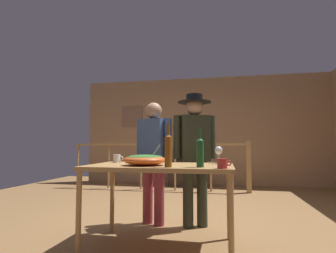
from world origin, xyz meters
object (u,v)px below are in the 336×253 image
at_px(flat_screen_tv, 187,153).
at_px(serving_table, 161,172).
at_px(mug_white, 117,158).
at_px(person_standing_right, 195,147).
at_px(framed_picture, 132,117).
at_px(person_standing_left, 154,153).
at_px(mug_red, 222,164).
at_px(stair_railing, 184,158).
at_px(wine_glass, 219,151).
at_px(tv_console, 187,175).
at_px(wine_bottle_amber, 168,150).
at_px(wine_bottle_green, 200,151).
at_px(salad_bowl, 145,159).

relative_size(flat_screen_tv, serving_table, 0.45).
height_order(mug_white, person_standing_right, person_standing_right).
bearing_deg(mug_white, framed_picture, 106.86).
bearing_deg(person_standing_left, flat_screen_tv, -68.29).
xyz_separation_m(framed_picture, person_standing_right, (2.09, -3.65, -0.80)).
bearing_deg(mug_red, stair_railing, 103.16).
relative_size(mug_white, person_standing_right, 0.07).
relative_size(serving_table, wine_glass, 7.72).
xyz_separation_m(tv_console, mug_red, (0.89, -4.44, 0.58)).
height_order(tv_console, wine_bottle_amber, wine_bottle_amber).
relative_size(stair_railing, mug_red, 34.03).
distance_m(framed_picture, flat_screen_tv, 1.85).
xyz_separation_m(framed_picture, serving_table, (1.82, -4.39, -1.04)).
height_order(framed_picture, flat_screen_tv, framed_picture).
bearing_deg(serving_table, wine_bottle_amber, -64.75).
distance_m(flat_screen_tv, serving_table, 4.08).
bearing_deg(serving_table, wine_bottle_green, -28.98).
height_order(stair_railing, person_standing_left, person_standing_left).
distance_m(framed_picture, salad_bowl, 4.90).
distance_m(framed_picture, person_standing_left, 4.06).
xyz_separation_m(stair_railing, wine_bottle_green, (0.67, -3.61, 0.23)).
height_order(stair_railing, serving_table, stair_railing).
height_order(framed_picture, salad_bowl, framed_picture).
xyz_separation_m(wine_glass, person_standing_left, (-0.84, 0.48, -0.03)).
bearing_deg(person_standing_left, wine_bottle_green, 146.48).
xyz_separation_m(tv_console, serving_table, (0.28, -4.10, 0.46)).
bearing_deg(tv_console, wine_bottle_green, -80.91).
height_order(serving_table, mug_red, mug_red).
height_order(serving_table, wine_bottle_amber, wine_bottle_amber).
height_order(flat_screen_tv, wine_glass, flat_screen_tv).
height_order(flat_screen_tv, wine_bottle_amber, wine_bottle_amber).
relative_size(wine_glass, wine_bottle_amber, 0.48).
relative_size(wine_glass, wine_bottle_green, 0.54).
relative_size(framed_picture, person_standing_left, 0.37).
height_order(flat_screen_tv, mug_white, flat_screen_tv).
height_order(serving_table, wine_bottle_green, wine_bottle_green).
bearing_deg(salad_bowl, person_standing_left, 98.90).
height_order(wine_bottle_green, person_standing_right, person_standing_right).
xyz_separation_m(serving_table, mug_red, (0.61, -0.33, 0.12)).
xyz_separation_m(mug_red, person_standing_right, (-0.34, 1.08, 0.13)).
distance_m(framed_picture, person_standing_right, 4.28).
relative_size(wine_bottle_green, person_standing_left, 0.22).
relative_size(serving_table, wine_bottle_amber, 3.68).
distance_m(wine_glass, mug_red, 0.61).
height_order(flat_screen_tv, person_standing_left, person_standing_left).
bearing_deg(wine_glass, tv_console, 102.45).
xyz_separation_m(framed_picture, wine_glass, (2.39, -4.13, -0.83)).
distance_m(wine_bottle_green, person_standing_right, 0.99).
bearing_deg(wine_glass, mug_white, -178.50).
xyz_separation_m(framed_picture, wine_bottle_green, (2.23, -4.62, -0.83)).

